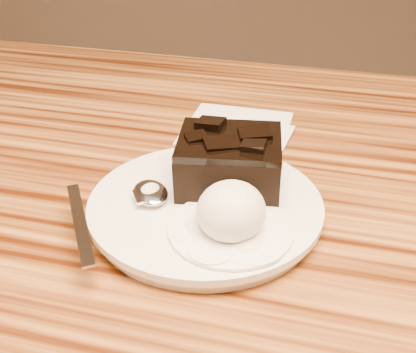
% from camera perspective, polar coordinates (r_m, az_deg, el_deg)
% --- Properties ---
extents(plate, '(0.23, 0.23, 0.02)m').
position_cam_1_polar(plate, '(0.51, -0.29, -3.50)').
color(plate, silver).
rests_on(plate, dining_table).
extents(brownie, '(0.11, 0.10, 0.05)m').
position_cam_1_polar(brownie, '(0.52, 2.32, 1.36)').
color(brownie, black).
rests_on(brownie, plate).
extents(ice_cream_scoop, '(0.06, 0.06, 0.05)m').
position_cam_1_polar(ice_cream_scoop, '(0.46, 2.54, -3.77)').
color(ice_cream_scoop, '#F1E6CB').
rests_on(ice_cream_scoop, plate).
extents(melt_puddle, '(0.11, 0.11, 0.00)m').
position_cam_1_polar(melt_puddle, '(0.47, 2.49, -5.77)').
color(melt_puddle, white).
rests_on(melt_puddle, plate).
extents(spoon, '(0.13, 0.18, 0.01)m').
position_cam_1_polar(spoon, '(0.51, -6.27, -1.90)').
color(spoon, silver).
rests_on(spoon, plate).
extents(napkin, '(0.13, 0.13, 0.01)m').
position_cam_1_polar(napkin, '(0.69, 3.13, 5.35)').
color(napkin, white).
rests_on(napkin, dining_table).
extents(crumb_a, '(0.01, 0.01, 0.00)m').
position_cam_1_polar(crumb_a, '(0.52, -6.64, -1.73)').
color(crumb_a, black).
rests_on(crumb_a, plate).
extents(crumb_b, '(0.01, 0.01, 0.00)m').
position_cam_1_polar(crumb_b, '(0.52, -2.85, -1.35)').
color(crumb_b, black).
rests_on(crumb_b, plate).
extents(crumb_c, '(0.01, 0.01, 0.00)m').
position_cam_1_polar(crumb_c, '(0.47, 0.73, -5.24)').
color(crumb_c, black).
rests_on(crumb_c, plate).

